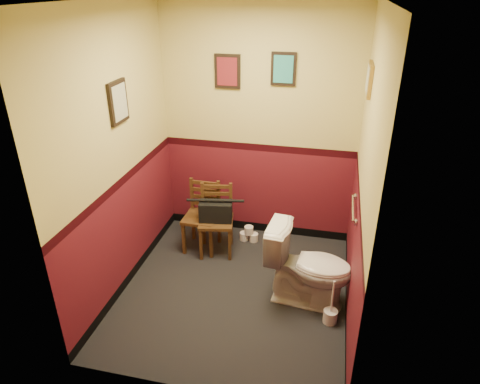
# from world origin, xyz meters

# --- Properties ---
(floor) EXTENTS (2.20, 2.40, 0.00)m
(floor) POSITION_xyz_m (0.00, 0.00, 0.00)
(floor) COLOR black
(floor) RESTS_ON ground
(wall_back) EXTENTS (2.20, 0.00, 2.70)m
(wall_back) POSITION_xyz_m (0.00, 1.20, 1.35)
(wall_back) COLOR maroon
(wall_back) RESTS_ON ground
(wall_front) EXTENTS (2.20, 0.00, 2.70)m
(wall_front) POSITION_xyz_m (0.00, -1.20, 1.35)
(wall_front) COLOR maroon
(wall_front) RESTS_ON ground
(wall_left) EXTENTS (0.00, 2.40, 2.70)m
(wall_left) POSITION_xyz_m (-1.10, 0.00, 1.35)
(wall_left) COLOR maroon
(wall_left) RESTS_ON ground
(wall_right) EXTENTS (0.00, 2.40, 2.70)m
(wall_right) POSITION_xyz_m (1.10, 0.00, 1.35)
(wall_right) COLOR maroon
(wall_right) RESTS_ON ground
(grab_bar) EXTENTS (0.05, 0.56, 0.06)m
(grab_bar) POSITION_xyz_m (1.07, 0.25, 0.95)
(grab_bar) COLOR silver
(grab_bar) RESTS_ON wall_right
(framed_print_back_a) EXTENTS (0.28, 0.04, 0.36)m
(framed_print_back_a) POSITION_xyz_m (-0.35, 1.18, 1.95)
(framed_print_back_a) COLOR black
(framed_print_back_a) RESTS_ON wall_back
(framed_print_back_b) EXTENTS (0.26, 0.04, 0.34)m
(framed_print_back_b) POSITION_xyz_m (0.25, 1.18, 2.00)
(framed_print_back_b) COLOR black
(framed_print_back_b) RESTS_ON wall_back
(framed_print_left) EXTENTS (0.04, 0.30, 0.38)m
(framed_print_left) POSITION_xyz_m (-1.08, 0.10, 1.85)
(framed_print_left) COLOR black
(framed_print_left) RESTS_ON wall_left
(framed_print_right) EXTENTS (0.04, 0.34, 0.28)m
(framed_print_right) POSITION_xyz_m (1.08, 0.60, 2.05)
(framed_print_right) COLOR olive
(framed_print_right) RESTS_ON wall_right
(toilet) EXTENTS (0.86, 0.54, 0.80)m
(toilet) POSITION_xyz_m (0.72, 0.02, 0.40)
(toilet) COLOR white
(toilet) RESTS_ON floor
(toilet_brush) EXTENTS (0.13, 0.13, 0.46)m
(toilet_brush) POSITION_xyz_m (0.96, -0.23, 0.08)
(toilet_brush) COLOR silver
(toilet_brush) RESTS_ON floor
(chair_left) EXTENTS (0.38, 0.38, 0.81)m
(chair_left) POSITION_xyz_m (-0.55, 0.72, 0.41)
(chair_left) COLOR #57361A
(chair_left) RESTS_ON floor
(chair_right) EXTENTS (0.44, 0.44, 0.80)m
(chair_right) POSITION_xyz_m (-0.37, 0.68, 0.40)
(chair_right) COLOR #57361A
(chair_right) RESTS_ON floor
(handbag) EXTENTS (0.39, 0.24, 0.26)m
(handbag) POSITION_xyz_m (-0.36, 0.64, 0.53)
(handbag) COLOR black
(handbag) RESTS_ON chair_right
(tp_stack) EXTENTS (0.22, 0.12, 0.19)m
(tp_stack) POSITION_xyz_m (-0.05, 0.95, 0.08)
(tp_stack) COLOR silver
(tp_stack) RESTS_ON floor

